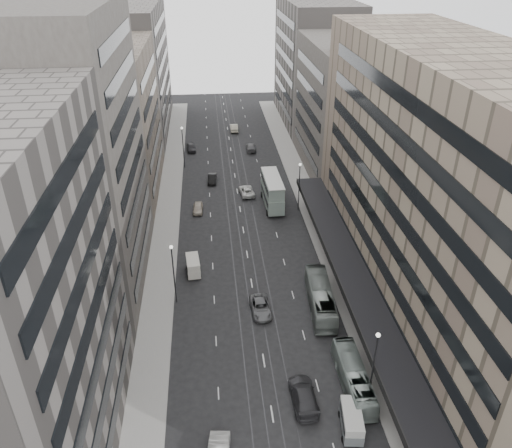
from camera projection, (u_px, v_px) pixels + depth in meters
name	position (u px, v px, depth m)	size (l,w,h in m)	color
ground	(265.00, 367.00, 52.63)	(220.00, 220.00, 0.00)	black
sidewalk_right	(309.00, 201.00, 86.11)	(4.00, 125.00, 0.15)	gray
sidewalk_left	(168.00, 208.00, 84.01)	(4.00, 125.00, 0.15)	gray
department_store	(454.00, 198.00, 54.06)	(19.20, 60.00, 30.00)	gray
building_right_mid	(347.00, 108.00, 93.61)	(15.00, 28.00, 24.00)	#433F3A
building_right_far	(315.00, 63.00, 118.60)	(15.00, 32.00, 28.00)	#655F5B
building_left_b	(67.00, 157.00, 58.83)	(15.00, 26.00, 34.00)	#433F3A
building_left_c	(108.00, 122.00, 84.42)	(15.00, 28.00, 25.00)	#74665A
building_left_d	(130.00, 70.00, 112.25)	(15.00, 38.00, 28.00)	#655F5B
lamp_right_near	(374.00, 359.00, 46.58)	(0.44, 0.44, 8.32)	#262628
lamp_right_far	(299.00, 181.00, 81.21)	(0.44, 0.44, 8.32)	#262628
lamp_left_near	(173.00, 268.00, 59.61)	(0.44, 0.44, 8.32)	#262628
lamp_left_far	(183.00, 142.00, 96.84)	(0.44, 0.44, 8.32)	#262628
bus_near	(354.00, 377.00, 49.70)	(2.25, 9.62, 2.68)	gray
bus_far	(320.00, 297.00, 60.50)	(2.59, 11.07, 3.08)	gray
double_decker	(272.00, 191.00, 83.51)	(3.13, 9.59, 5.21)	gray
vw_microbus	(352.00, 420.00, 45.33)	(2.33, 4.33, 2.23)	#5A5F61
panel_van	(193.00, 265.00, 66.90)	(2.14, 3.90, 2.37)	beige
sedan_2	(261.00, 307.00, 60.22)	(2.29, 4.98, 1.38)	#5C5C5E
sedan_3	(304.00, 395.00, 48.30)	(2.37, 5.83, 1.69)	#2A2A2C
sedan_4	(198.00, 208.00, 82.70)	(1.60, 3.98, 1.36)	#ADA08F
sedan_5	(212.00, 179.00, 92.90)	(1.49, 4.28, 1.41)	black
sedan_6	(247.00, 191.00, 88.37)	(2.33, 5.05, 1.40)	silver
sedan_7	(251.00, 147.00, 107.08)	(2.04, 5.01, 1.45)	#555557
sedan_8	(191.00, 147.00, 106.84)	(1.81, 4.50, 1.53)	#242426
sedan_9	(234.00, 128.00, 118.11)	(1.72, 4.93, 1.62)	#BAB29A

